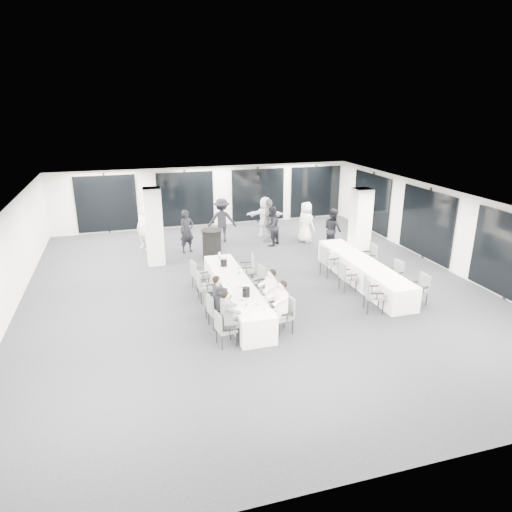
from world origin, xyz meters
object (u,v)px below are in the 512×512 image
Objects in this scene: chair_main_left_second at (215,309)px; chair_side_right_near at (420,287)px; standing_guest_d at (269,217)px; standing_guest_f at (265,214)px; chair_main_left_far at (198,273)px; chair_side_right_mid at (396,272)px; ice_bucket_near at (246,292)px; chair_main_left_fourth at (203,285)px; standing_guest_e at (306,219)px; chair_main_right_second at (274,300)px; chair_side_left_far at (328,259)px; ice_bucket_far at (224,262)px; cocktail_table at (212,244)px; chair_main_right_mid at (266,290)px; chair_main_right_far at (248,267)px; banquet_table_side at (362,272)px; chair_main_left_near at (223,327)px; chair_main_right_near at (285,312)px; chair_side_left_near at (371,292)px; standing_guest_a at (187,229)px; standing_guest_b at (272,224)px; banquet_table_main at (235,294)px; standing_guest_g at (143,225)px; chair_side_left_mid at (346,275)px; chair_main_left_mid at (210,298)px; chair_side_right_far at (370,255)px; chair_main_right_fourth at (258,279)px; standing_guest_c at (222,217)px.

chair_side_right_near is (6.07, -0.21, -0.01)m from chair_main_left_second.
standing_guest_d reaches higher than standing_guest_f.
chair_main_left_far is 1.06× the size of chair_side_right_mid.
chair_main_left_far is 3.84× the size of ice_bucket_near.
standing_guest_e is at bearing 131.68° from chair_main_left_fourth.
chair_main_right_second is 0.91× the size of chair_side_left_far.
standing_guest_d is 5.37m from ice_bucket_far.
chair_main_right_mid is (0.66, -4.63, -0.04)m from cocktail_table.
cocktail_table is at bearing 24.51° from chair_main_right_far.
standing_guest_e is (-0.03, 4.84, 0.59)m from banquet_table_side.
chair_main_right_near reaches higher than chair_main_left_near.
chair_main_left_second is 5.11m from chair_side_left_far.
chair_side_left_near is 0.53× the size of standing_guest_a.
standing_guest_b is 7.69× the size of ice_bucket_far.
banquet_table_main is at bearing 163.41° from chair_main_right_far.
chair_main_left_second is 0.46× the size of standing_guest_f.
chair_main_right_mid is 0.50× the size of standing_guest_b.
standing_guest_g is 5.39m from ice_bucket_far.
banquet_table_side is at bearing 155.00° from standing_guest_e.
chair_side_left_near is (3.58, -1.42, 0.20)m from banquet_table_main.
standing_guest_f is 8.23m from ice_bucket_near.
chair_main_right_second is 7.26m from standing_guest_d.
cocktail_table is at bearing -22.15° from standing_guest_b.
chair_main_left_near is at bearing -66.16° from chair_side_left_near.
chair_side_left_mid is 1.05× the size of chair_side_right_mid.
chair_side_right_mid is (6.07, 1.06, -0.02)m from chair_main_left_second.
chair_main_left_mid is at bearing 74.92° from standing_guest_f.
chair_main_left_near reaches higher than banquet_table_main.
cocktail_table is 1.28× the size of chair_side_right_mid.
standing_guest_f is at bearing 146.66° from chair_main_left_fourth.
ice_bucket_far is (-3.60, -0.07, 0.28)m from chair_side_left_far.
chair_main_right_far is 0.96× the size of chair_side_left_near.
chair_side_right_far is at bearing -55.03° from standing_guest_a.
chair_side_right_far is at bearing -87.07° from chair_main_right_fourth.
standing_guest_d is at bearing 15.28° from chair_side_right_near.
standing_guest_c is at bearing 19.09° from standing_guest_f.
chair_main_right_second reaches higher than chair_main_left_near.
chair_main_right_far reaches higher than chair_main_left_fourth.
chair_main_right_fourth is (1.66, 1.67, 0.02)m from chair_main_left_second.
ice_bucket_near is (-0.80, 0.83, 0.32)m from chair_main_right_near.
chair_side_left_near is 1.67m from chair_side_right_near.
cocktail_table is 1.21× the size of chair_side_left_mid.
banquet_table_main is 5.54× the size of chair_side_right_near.
chair_side_left_near is 7.34m from standing_guest_d.
standing_guest_b is at bearing 66.20° from ice_bucket_near.
chair_side_left_far is at bearing -81.65° from chair_main_right_far.
standing_guest_c reaches higher than chair_side_left_far.
chair_main_right_mid is 1.00× the size of chair_side_left_mid.
chair_main_left_near is 1.41m from ice_bucket_near.
chair_main_left_second is at bearing -126.31° from banquet_table_main.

